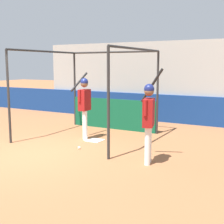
{
  "coord_description": "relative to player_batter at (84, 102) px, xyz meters",
  "views": [
    {
      "loc": [
        5.49,
        -5.65,
        2.22
      ],
      "look_at": [
        1.61,
        1.33,
        1.01
      ],
      "focal_mm": 50.0,
      "sensor_mm": 36.0,
      "label": 1
    }
  ],
  "objects": [
    {
      "name": "outfield_wall",
      "position": [
        -0.32,
        3.89,
        -0.58
      ],
      "size": [
        24.0,
        0.12,
        1.08
      ],
      "color": "navy",
      "rests_on": "ground"
    },
    {
      "name": "ground_plane",
      "position": [
        -0.32,
        -1.97,
        -1.12
      ],
      "size": [
        60.0,
        60.0,
        0.0
      ],
      "primitive_type": "plane",
      "color": "#935B38"
    },
    {
      "name": "batting_cage",
      "position": [
        0.0,
        1.11,
        0.05
      ],
      "size": [
        3.31,
        3.24,
        2.68
      ],
      "color": "#282828",
      "rests_on": "ground"
    },
    {
      "name": "bleacher_section",
      "position": [
        -0.32,
        5.95,
        0.45
      ],
      "size": [
        8.15,
        4.0,
        3.16
      ],
      "color": "#9E9E99",
      "rests_on": "ground"
    },
    {
      "name": "home_plate",
      "position": [
        0.36,
        -0.01,
        -1.11
      ],
      "size": [
        0.44,
        0.44,
        0.02
      ],
      "color": "white",
      "rests_on": "ground"
    },
    {
      "name": "player_waiting",
      "position": [
        2.56,
        -1.25,
        -0.01
      ],
      "size": [
        0.59,
        0.76,
        2.15
      ],
      "rotation": [
        0.0,
        0.0,
        1.84
      ],
      "color": "white",
      "rests_on": "ground"
    },
    {
      "name": "baseball",
      "position": [
        0.5,
        -1.01,
        -1.08
      ],
      "size": [
        0.07,
        0.07,
        0.07
      ],
      "color": "white",
      "rests_on": "ground"
    },
    {
      "name": "player_batter",
      "position": [
        0.0,
        0.0,
        0.0
      ],
      "size": [
        0.53,
        0.87,
        1.99
      ],
      "rotation": [
        0.0,
        0.0,
        1.66
      ],
      "color": "white",
      "rests_on": "ground"
    }
  ]
}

